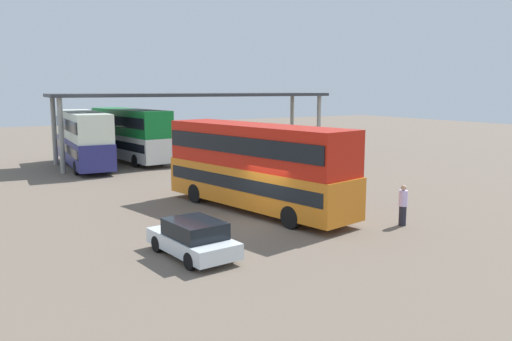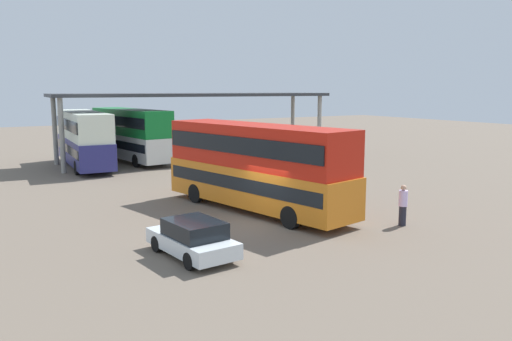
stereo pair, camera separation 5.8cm
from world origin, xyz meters
name	(u,v)px [view 1 (the left image)]	position (x,y,z in m)	size (l,w,h in m)	color
ground_plane	(259,224)	(0.00, 0.00, 0.00)	(140.00, 140.00, 0.00)	#6C5F51
double_decker_main	(256,164)	(1.26, 2.35, 2.32)	(4.68, 11.45, 4.24)	orange
parked_hatchback	(193,238)	(-4.29, -2.56, 0.67)	(2.15, 4.06, 1.35)	silver
double_decker_near_canopy	(83,137)	(-2.67, 21.22, 2.32)	(3.10, 10.97, 4.22)	navy
double_decker_mid_row	(130,133)	(1.38, 22.61, 2.35)	(3.74, 10.82, 4.29)	silver
depot_canopy	(194,97)	(6.33, 20.73, 5.23)	(23.19, 7.43, 5.56)	#33353A
pedestrian_waiting	(403,205)	(5.33, -3.37, 0.91)	(0.38, 0.38, 1.81)	#262633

